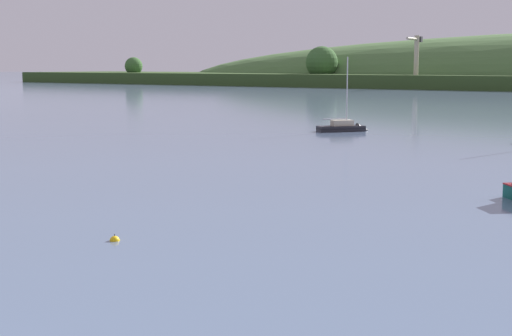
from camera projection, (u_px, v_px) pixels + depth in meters
The scene contains 3 objects.
dockside_crane at pixel (416, 64), 252.11m from camera, with size 3.77×12.49×18.43m.
sailboat_midwater_white at pixel (346, 129), 91.14m from camera, with size 6.11×6.02×10.11m.
mooring_buoy_foreground at pixel (115, 241), 34.27m from camera, with size 0.47×0.47×0.55m.
Camera 1 is at (17.30, -9.74, 8.21)m, focal length 51.04 mm.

